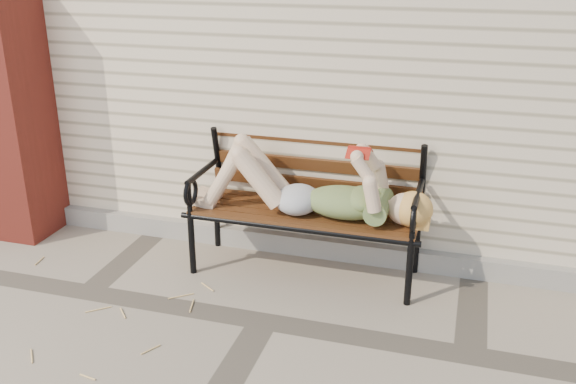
% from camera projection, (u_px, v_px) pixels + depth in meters
% --- Properties ---
extents(ground, '(80.00, 80.00, 0.00)m').
position_uv_depth(ground, '(263.00, 321.00, 4.01)').
color(ground, gray).
rests_on(ground, ground).
extents(house_wall, '(8.00, 4.00, 3.00)m').
position_uv_depth(house_wall, '(361.00, 21.00, 6.14)').
color(house_wall, beige).
rests_on(house_wall, ground).
extents(foundation_strip, '(8.00, 0.10, 0.15)m').
position_uv_depth(foundation_strip, '(304.00, 245.00, 4.84)').
color(foundation_strip, gray).
rests_on(foundation_strip, ground).
extents(brick_pillar, '(0.50, 0.50, 2.00)m').
position_uv_depth(brick_pillar, '(9.00, 111.00, 4.92)').
color(brick_pillar, maroon).
rests_on(brick_pillar, ground).
extents(garden_bench, '(1.72, 0.69, 1.12)m').
position_uv_depth(garden_bench, '(309.00, 185.00, 4.47)').
color(garden_bench, black).
rests_on(garden_bench, ground).
extents(reading_woman, '(1.63, 0.37, 0.51)m').
position_uv_depth(reading_woman, '(306.00, 187.00, 4.33)').
color(reading_woman, '#0B364E').
rests_on(reading_woman, ground).
extents(straw_scatter, '(2.27, 1.41, 0.01)m').
position_uv_depth(straw_scatter, '(35.00, 333.00, 3.88)').
color(straw_scatter, '#DEB46C').
rests_on(straw_scatter, ground).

